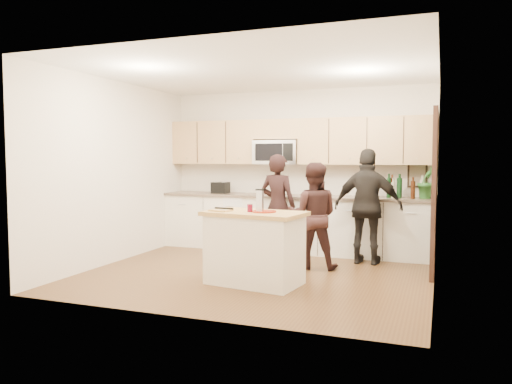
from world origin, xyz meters
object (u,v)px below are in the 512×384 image
(woman_left, at_px, (278,206))
(woman_center, at_px, (313,216))
(woman_right, at_px, (368,206))
(island, at_px, (254,247))
(toaster, at_px, (221,188))

(woman_left, distance_m, woman_center, 0.90)
(woman_right, bearing_deg, woman_center, 42.79)
(island, relative_size, toaster, 4.80)
(woman_left, bearing_deg, island, 108.46)
(island, xyz_separation_m, toaster, (-1.46, 2.21, 0.58))
(woman_left, relative_size, woman_right, 0.95)
(toaster, xyz_separation_m, woman_left, (1.22, -0.54, -0.23))
(toaster, bearing_deg, woman_right, -11.69)
(island, distance_m, woman_right, 2.07)
(toaster, distance_m, woman_right, 2.67)
(island, distance_m, toaster, 2.72)
(toaster, height_order, woman_right, woman_right)
(woman_left, distance_m, woman_right, 1.39)
(woman_left, xyz_separation_m, woman_center, (0.70, -0.57, -0.06))
(island, xyz_separation_m, woman_center, (0.46, 1.11, 0.29))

